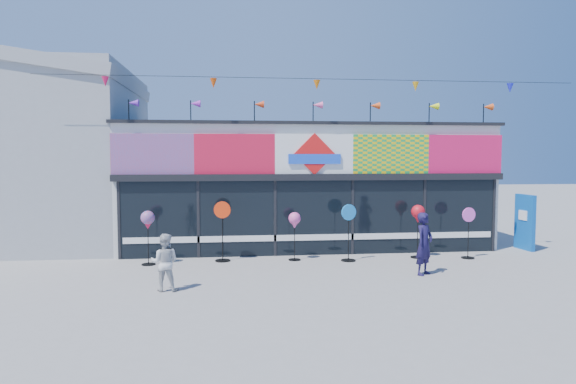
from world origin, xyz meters
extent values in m
plane|color=gray|center=(0.00, 0.00, 0.00)|extent=(80.00, 80.00, 0.00)
cube|color=white|center=(0.00, 6.00, 2.00)|extent=(12.00, 5.00, 4.00)
cube|color=black|center=(0.00, 3.44, 1.15)|extent=(11.60, 0.12, 2.30)
cube|color=black|center=(0.00, 3.40, 2.40)|extent=(12.00, 0.30, 0.20)
cube|color=white|center=(0.00, 3.41, 0.55)|extent=(11.40, 0.10, 0.18)
cube|color=black|center=(0.00, 6.00, 4.05)|extent=(12.20, 5.20, 0.10)
cube|color=black|center=(-5.80, 3.43, 1.15)|extent=(0.08, 0.14, 2.30)
cube|color=black|center=(-3.50, 3.43, 1.15)|extent=(0.08, 0.14, 2.30)
cube|color=black|center=(-1.20, 3.43, 1.15)|extent=(0.08, 0.14, 2.30)
cube|color=black|center=(1.20, 3.43, 1.15)|extent=(0.08, 0.14, 2.30)
cube|color=black|center=(3.50, 3.43, 1.15)|extent=(0.08, 0.14, 2.30)
cube|color=black|center=(5.80, 3.43, 1.15)|extent=(0.08, 0.14, 2.30)
cube|color=red|center=(-4.80, 3.42, 3.10)|extent=(2.40, 0.08, 1.20)
cube|color=red|center=(-2.40, 3.42, 3.10)|extent=(2.40, 0.08, 1.20)
cube|color=white|center=(0.00, 3.42, 3.10)|extent=(2.40, 0.08, 1.20)
cube|color=yellow|center=(2.40, 3.42, 3.10)|extent=(2.40, 0.08, 1.20)
cube|color=#E01550|center=(4.80, 3.42, 3.10)|extent=(2.40, 0.08, 1.20)
cube|color=red|center=(0.00, 3.36, 3.10)|extent=(1.27, 0.06, 1.27)
cube|color=blue|center=(0.00, 3.34, 2.95)|extent=(1.60, 0.05, 0.30)
cube|color=yellow|center=(-4.03, 3.48, 0.94)|extent=(0.78, 0.03, 0.78)
cube|color=#D54793|center=(-2.69, 3.48, 1.15)|extent=(0.92, 0.03, 0.92)
cube|color=#FB310D|center=(-1.34, 3.48, 1.49)|extent=(0.78, 0.03, 0.78)
cube|color=yellow|center=(0.00, 3.48, 1.03)|extent=(0.92, 0.03, 0.92)
cube|color=blue|center=(1.34, 3.48, 1.24)|extent=(0.78, 0.03, 0.78)
cube|color=yellow|center=(2.69, 3.48, 1.51)|extent=(0.92, 0.03, 0.92)
cube|color=purple|center=(4.03, 3.48, 0.91)|extent=(0.78, 0.03, 0.78)
cylinder|color=black|center=(-5.50, 3.65, 4.35)|extent=(0.03, 0.03, 0.70)
cone|color=purple|center=(-5.36, 3.65, 4.60)|extent=(0.30, 0.22, 0.22)
cylinder|color=black|center=(-3.70, 3.65, 4.35)|extent=(0.03, 0.03, 0.70)
cone|color=purple|center=(-3.56, 3.65, 4.60)|extent=(0.30, 0.22, 0.22)
cylinder|color=black|center=(-1.80, 3.65, 4.35)|extent=(0.03, 0.03, 0.70)
cone|color=red|center=(-1.66, 3.65, 4.60)|extent=(0.30, 0.22, 0.22)
cylinder|color=black|center=(0.00, 3.65, 4.35)|extent=(0.03, 0.03, 0.70)
cone|color=#F45195|center=(0.14, 3.65, 4.60)|extent=(0.30, 0.22, 0.22)
cylinder|color=black|center=(1.80, 3.65, 4.35)|extent=(0.03, 0.03, 0.70)
cone|color=#EC4A16|center=(1.94, 3.65, 4.60)|extent=(0.30, 0.22, 0.22)
cylinder|color=black|center=(3.70, 3.65, 4.35)|extent=(0.03, 0.03, 0.70)
cone|color=#E5F915|center=(3.84, 3.65, 4.60)|extent=(0.30, 0.22, 0.22)
cylinder|color=black|center=(5.50, 3.65, 4.35)|extent=(0.03, 0.03, 0.70)
cone|color=#DE4914|center=(5.64, 3.65, 4.60)|extent=(0.30, 0.22, 0.22)
cylinder|color=black|center=(0.00, 3.00, 5.30)|extent=(16.00, 0.01, 0.01)
cone|color=#EE164E|center=(-6.00, 3.00, 5.12)|extent=(0.20, 0.20, 0.28)
cone|color=#F7500D|center=(-3.00, 3.00, 5.12)|extent=(0.20, 0.20, 0.28)
cone|color=orange|center=(0.00, 3.00, 5.12)|extent=(0.20, 0.20, 0.28)
cone|color=#FFAC15|center=(3.00, 3.00, 5.12)|extent=(0.20, 0.20, 0.28)
cone|color=#1A22E0|center=(6.00, 3.00, 5.12)|extent=(0.20, 0.20, 0.28)
cube|color=#9B9EA0|center=(-10.00, 7.00, 3.00)|extent=(8.00, 7.00, 6.00)
cube|color=#9B9EA0|center=(-10.00, 7.00, 6.10)|extent=(8.18, 7.20, 1.54)
cube|color=#0B52A9|center=(6.96, 3.54, 0.90)|extent=(0.21, 0.91, 1.80)
cube|color=white|center=(6.89, 3.54, 1.12)|extent=(0.07, 0.41, 0.31)
cylinder|color=black|center=(-4.83, 2.51, 0.01)|extent=(0.39, 0.39, 0.03)
cylinder|color=black|center=(-4.83, 2.51, 0.66)|extent=(0.02, 0.02, 1.25)
sphere|color=red|center=(-4.83, 2.51, 1.33)|extent=(0.39, 0.39, 0.39)
cone|color=red|center=(-4.83, 2.51, 1.09)|extent=(0.19, 0.19, 0.17)
cylinder|color=black|center=(-2.78, 2.78, 0.02)|extent=(0.44, 0.44, 0.03)
cylinder|color=black|center=(-2.78, 2.78, 0.75)|extent=(0.03, 0.03, 1.44)
cylinder|color=red|center=(-2.78, 2.78, 1.49)|extent=(0.49, 0.13, 0.49)
cylinder|color=black|center=(-0.69, 2.69, 0.01)|extent=(0.36, 0.36, 0.03)
cylinder|color=black|center=(-0.69, 2.69, 0.61)|extent=(0.02, 0.02, 1.16)
sphere|color=#E54C9F|center=(-0.69, 2.69, 1.23)|extent=(0.36, 0.36, 0.36)
cone|color=#E54C9F|center=(-0.69, 2.69, 1.01)|extent=(0.18, 0.18, 0.16)
cylinder|color=black|center=(0.85, 2.40, 0.02)|extent=(0.42, 0.42, 0.03)
cylinder|color=black|center=(0.85, 2.40, 0.72)|extent=(0.03, 0.03, 1.37)
cylinder|color=#1987DB|center=(0.85, 2.40, 1.42)|extent=(0.45, 0.18, 0.46)
cylinder|color=black|center=(3.01, 2.62, 0.02)|extent=(0.40, 0.40, 0.03)
cylinder|color=black|center=(3.01, 2.62, 0.69)|extent=(0.02, 0.02, 1.31)
sphere|color=red|center=(3.01, 2.62, 1.39)|extent=(0.40, 0.40, 0.40)
cone|color=red|center=(3.01, 2.62, 1.14)|extent=(0.20, 0.20, 0.18)
cylinder|color=black|center=(4.47, 2.38, 0.01)|extent=(0.39, 0.39, 0.03)
cylinder|color=black|center=(4.47, 2.38, 0.66)|extent=(0.02, 0.02, 1.26)
cylinder|color=#F752D1|center=(4.47, 2.38, 1.31)|extent=(0.43, 0.10, 0.43)
imported|color=#18123A|center=(2.37, 0.48, 0.80)|extent=(0.69, 0.67, 1.60)
imported|color=silver|center=(-4.03, -0.36, 0.65)|extent=(0.66, 0.42, 1.30)
camera|label=1|loc=(-2.56, -12.01, 3.03)|focal=32.00mm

